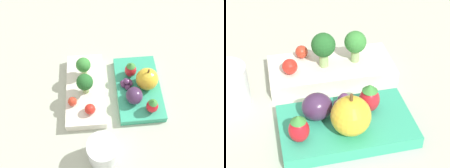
# 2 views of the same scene
# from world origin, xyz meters

# --- Properties ---
(ground_plane) EXTENTS (4.00, 4.00, 0.00)m
(ground_plane) POSITION_xyz_m (0.00, 0.00, 0.00)
(ground_plane) COLOR #ADB7A3
(bento_box_savoury) EXTENTS (0.23, 0.12, 0.03)m
(bento_box_savoury) POSITION_xyz_m (0.01, 0.07, 0.01)
(bento_box_savoury) COLOR silver
(bento_box_savoury) RESTS_ON ground_plane
(bento_box_fruit) EXTENTS (0.21, 0.13, 0.02)m
(bento_box_fruit) POSITION_xyz_m (-0.01, -0.07, 0.01)
(bento_box_fruit) COLOR #33A87F
(bento_box_fruit) RESTS_ON ground_plane
(broccoli_floret_0) EXTENTS (0.04, 0.04, 0.06)m
(broccoli_floret_0) POSITION_xyz_m (0.06, 0.06, 0.06)
(broccoli_floret_0) COLOR #93B770
(broccoli_floret_0) RESTS_ON bento_box_savoury
(broccoli_floret_1) EXTENTS (0.04, 0.04, 0.06)m
(broccoli_floret_1) POSITION_xyz_m (-0.00, 0.07, 0.07)
(broccoli_floret_1) COLOR #93B770
(broccoli_floret_1) RESTS_ON bento_box_savoury
(cherry_tomato_0) EXTENTS (0.03, 0.03, 0.03)m
(cherry_tomato_0) POSITION_xyz_m (-0.06, 0.06, 0.04)
(cherry_tomato_0) COLOR red
(cherry_tomato_0) RESTS_ON bento_box_savoury
(cherry_tomato_1) EXTENTS (0.02, 0.02, 0.02)m
(cherry_tomato_1) POSITION_xyz_m (-0.03, 0.10, 0.04)
(cherry_tomato_1) COLOR red
(cherry_tomato_1) RESTS_ON bento_box_savoury
(apple) EXTENTS (0.06, 0.06, 0.07)m
(apple) POSITION_xyz_m (-0.01, -0.09, 0.05)
(apple) COLOR gold
(apple) RESTS_ON bento_box_fruit
(strawberry_0) EXTENTS (0.03, 0.03, 0.05)m
(strawberry_0) POSITION_xyz_m (0.03, -0.06, 0.04)
(strawberry_0) COLOR red
(strawberry_0) RESTS_ON bento_box_fruit
(strawberry_1) EXTENTS (0.03, 0.03, 0.05)m
(strawberry_1) POSITION_xyz_m (-0.08, -0.09, 0.04)
(strawberry_1) COLOR red
(strawberry_1) RESTS_ON bento_box_fruit
(plum) EXTENTS (0.05, 0.04, 0.04)m
(plum) POSITION_xyz_m (-0.05, -0.05, 0.04)
(plum) COLOR #42284C
(plum) RESTS_ON bento_box_fruit
(grape_cluster) EXTENTS (0.04, 0.03, 0.03)m
(grape_cluster) POSITION_xyz_m (0.00, -0.04, 0.03)
(grape_cluster) COLOR #562D5B
(grape_cluster) RESTS_ON bento_box_fruit
(drinking_cup) EXTENTS (0.07, 0.07, 0.07)m
(drinking_cup) POSITION_xyz_m (-0.17, 0.05, 0.03)
(drinking_cup) COLOR silver
(drinking_cup) RESTS_ON ground_plane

